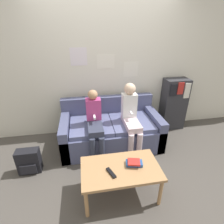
{
  "coord_description": "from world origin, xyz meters",
  "views": [
    {
      "loc": [
        -0.44,
        -2.08,
        1.97
      ],
      "look_at": [
        0.0,
        0.43,
        0.7
      ],
      "focal_mm": 28.0,
      "sensor_mm": 36.0,
      "label": 1
    }
  ],
  "objects_px": {
    "bookshelf": "(173,104)",
    "backpack": "(29,161)",
    "person_left": "(95,121)",
    "person_right": "(131,115)",
    "tv_remote": "(111,173)",
    "coffee_table": "(121,171)",
    "couch": "(111,130)"
  },
  "relations": [
    {
      "from": "tv_remote",
      "to": "bookshelf",
      "type": "distance_m",
      "value": 2.18
    },
    {
      "from": "person_right",
      "to": "backpack",
      "type": "height_order",
      "value": "person_right"
    },
    {
      "from": "coffee_table",
      "to": "couch",
      "type": "bearing_deg",
      "value": 86.62
    },
    {
      "from": "couch",
      "to": "tv_remote",
      "type": "distance_m",
      "value": 1.21
    },
    {
      "from": "bookshelf",
      "to": "tv_remote",
      "type": "bearing_deg",
      "value": -135.45
    },
    {
      "from": "bookshelf",
      "to": "backpack",
      "type": "relative_size",
      "value": 2.79
    },
    {
      "from": "tv_remote",
      "to": "person_right",
      "type": "bearing_deg",
      "value": 40.94
    },
    {
      "from": "couch",
      "to": "coffee_table",
      "type": "bearing_deg",
      "value": -93.38
    },
    {
      "from": "person_right",
      "to": "bookshelf",
      "type": "relative_size",
      "value": 1.1
    },
    {
      "from": "coffee_table",
      "to": "person_left",
      "type": "height_order",
      "value": "person_left"
    },
    {
      "from": "person_left",
      "to": "bookshelf",
      "type": "bearing_deg",
      "value": 18.67
    },
    {
      "from": "couch",
      "to": "backpack",
      "type": "xyz_separation_m",
      "value": [
        -1.3,
        -0.5,
        -0.09
      ]
    },
    {
      "from": "coffee_table",
      "to": "person_right",
      "type": "bearing_deg",
      "value": 68.03
    },
    {
      "from": "person_left",
      "to": "person_right",
      "type": "xyz_separation_m",
      "value": [
        0.6,
        0.02,
        0.05
      ]
    },
    {
      "from": "coffee_table",
      "to": "backpack",
      "type": "distance_m",
      "value": 1.39
    },
    {
      "from": "backpack",
      "to": "coffee_table",
      "type": "bearing_deg",
      "value": -26.2
    },
    {
      "from": "coffee_table",
      "to": "tv_remote",
      "type": "relative_size",
      "value": 5.49
    },
    {
      "from": "backpack",
      "to": "bookshelf",
      "type": "bearing_deg",
      "value": 17.77
    },
    {
      "from": "tv_remote",
      "to": "couch",
      "type": "bearing_deg",
      "value": 58.38
    },
    {
      "from": "coffee_table",
      "to": "bookshelf",
      "type": "distance_m",
      "value": 2.04
    },
    {
      "from": "bookshelf",
      "to": "backpack",
      "type": "height_order",
      "value": "bookshelf"
    },
    {
      "from": "person_left",
      "to": "person_right",
      "type": "relative_size",
      "value": 0.93
    },
    {
      "from": "person_left",
      "to": "person_right",
      "type": "distance_m",
      "value": 0.6
    },
    {
      "from": "couch",
      "to": "person_left",
      "type": "xyz_separation_m",
      "value": [
        -0.29,
        -0.21,
        0.32
      ]
    },
    {
      "from": "person_right",
      "to": "tv_remote",
      "type": "distance_m",
      "value": 1.12
    },
    {
      "from": "bookshelf",
      "to": "person_right",
      "type": "bearing_deg",
      "value": -152.8
    },
    {
      "from": "coffee_table",
      "to": "person_left",
      "type": "bearing_deg",
      "value": 104.29
    },
    {
      "from": "couch",
      "to": "coffee_table",
      "type": "distance_m",
      "value": 1.12
    },
    {
      "from": "couch",
      "to": "bookshelf",
      "type": "relative_size",
      "value": 1.63
    },
    {
      "from": "person_left",
      "to": "backpack",
      "type": "height_order",
      "value": "person_left"
    },
    {
      "from": "coffee_table",
      "to": "tv_remote",
      "type": "xyz_separation_m",
      "value": [
        -0.13,
        -0.07,
        0.06
      ]
    },
    {
      "from": "bookshelf",
      "to": "backpack",
      "type": "bearing_deg",
      "value": -162.23
    }
  ]
}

